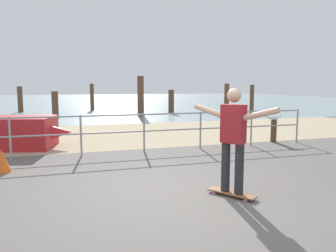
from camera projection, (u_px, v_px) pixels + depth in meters
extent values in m
cube|color=#605B56|center=(209.00, 223.00, 4.22)|extent=(24.00, 10.00, 0.04)
cube|color=tan|center=(117.00, 135.00, 11.79)|extent=(24.00, 6.00, 0.04)
cube|color=#849EA3|center=(82.00, 101.00, 38.31)|extent=(72.00, 50.00, 0.04)
cylinder|color=gray|center=(10.00, 139.00, 7.61)|extent=(0.05, 0.05, 1.05)
cylinder|color=gray|center=(81.00, 136.00, 8.09)|extent=(0.05, 0.05, 1.05)
cylinder|color=gray|center=(144.00, 133.00, 8.57)|extent=(0.05, 0.05, 1.05)
cylinder|color=gray|center=(200.00, 131.00, 9.05)|extent=(0.05, 0.05, 1.05)
cylinder|color=gray|center=(251.00, 128.00, 9.52)|extent=(0.05, 0.05, 1.05)
cylinder|color=gray|center=(297.00, 126.00, 10.00)|extent=(0.05, 0.05, 1.05)
cylinder|color=gray|center=(80.00, 116.00, 8.03)|extent=(12.91, 0.04, 0.04)
cylinder|color=gray|center=(81.00, 134.00, 8.08)|extent=(12.91, 0.04, 0.04)
cone|color=#B21E23|center=(52.00, 132.00, 9.23)|extent=(1.24, 0.99, 0.77)
cube|color=brown|center=(232.00, 193.00, 5.18)|extent=(0.60, 0.78, 0.02)
cylinder|color=#E5598C|center=(214.00, 193.00, 5.30)|extent=(0.06, 0.07, 0.06)
cylinder|color=#E5598C|center=(219.00, 191.00, 5.42)|extent=(0.06, 0.07, 0.06)
cylinder|color=#E5598C|center=(245.00, 201.00, 4.95)|extent=(0.06, 0.07, 0.06)
cylinder|color=#E5598C|center=(250.00, 198.00, 5.07)|extent=(0.06, 0.07, 0.06)
cylinder|color=#26262B|center=(226.00, 167.00, 5.20)|extent=(0.14, 0.14, 0.80)
cylinder|color=#26262B|center=(239.00, 169.00, 5.05)|extent=(0.14, 0.14, 0.80)
cube|color=maroon|center=(233.00, 124.00, 5.04)|extent=(0.36, 0.41, 0.60)
sphere|color=tan|center=(234.00, 95.00, 4.99)|extent=(0.22, 0.22, 0.22)
cylinder|color=tan|center=(209.00, 111.00, 5.30)|extent=(0.38, 0.51, 0.23)
cylinder|color=tan|center=(261.00, 114.00, 4.74)|extent=(0.38, 0.51, 0.23)
cylinder|color=#513826|center=(274.00, 131.00, 10.11)|extent=(0.18, 0.18, 0.71)
ellipsoid|color=white|center=(274.00, 118.00, 10.06)|extent=(0.33, 0.17, 0.14)
sphere|color=white|center=(280.00, 116.00, 10.09)|extent=(0.09, 0.09, 0.09)
cone|color=gold|center=(281.00, 116.00, 10.10)|extent=(0.05, 0.03, 0.02)
cube|color=slate|center=(269.00, 118.00, 10.02)|extent=(0.13, 0.09, 0.02)
cylinder|color=#513826|center=(20.00, 99.00, 21.35)|extent=(0.33, 0.33, 1.71)
cylinder|color=#513826|center=(55.00, 105.00, 17.02)|extent=(0.33, 0.33, 1.47)
cylinder|color=#513826|center=(92.00, 97.00, 23.15)|extent=(0.27, 0.27, 1.90)
cylinder|color=#513826|center=(141.00, 96.00, 18.65)|extent=(0.37, 0.37, 2.31)
cylinder|color=#513826|center=(171.00, 101.00, 20.80)|extent=(0.36, 0.36, 1.50)
cylinder|color=#513826|center=(227.00, 100.00, 18.54)|extent=(0.27, 0.27, 1.88)
cylinder|color=#513826|center=(252.00, 99.00, 20.29)|extent=(0.26, 0.26, 1.81)
cone|color=#E55919|center=(2.00, 161.00, 6.56)|extent=(0.36, 0.36, 0.50)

